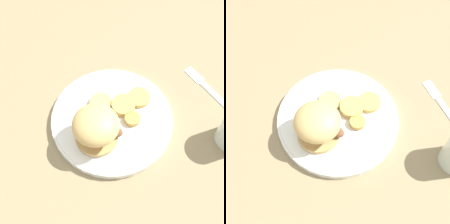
# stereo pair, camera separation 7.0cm
# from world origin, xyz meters

# --- Properties ---
(ground_plane) EXTENTS (4.00, 4.00, 0.00)m
(ground_plane) POSITION_xyz_m (0.00, 0.00, 0.00)
(ground_plane) COLOR #937F5B
(dinner_plate) EXTENTS (0.28, 0.28, 0.02)m
(dinner_plate) POSITION_xyz_m (0.00, 0.00, 0.01)
(dinner_plate) COLOR white
(dinner_plate) RESTS_ON ground_plane
(sandwich) EXTENTS (0.11, 0.11, 0.09)m
(sandwich) POSITION_xyz_m (0.04, -0.05, 0.07)
(sandwich) COLOR tan
(sandwich) RESTS_ON dinner_plate
(potato_round_0) EXTENTS (0.05, 0.05, 0.01)m
(potato_round_0) POSITION_xyz_m (-0.04, -0.01, 0.03)
(potato_round_0) COLOR #DBB766
(potato_round_0) RESTS_ON dinner_plate
(potato_round_1) EXTENTS (0.04, 0.04, 0.01)m
(potato_round_1) POSITION_xyz_m (0.02, 0.04, 0.03)
(potato_round_1) COLOR tan
(potato_round_1) RESTS_ON dinner_plate
(potato_round_2) EXTENTS (0.05, 0.05, 0.01)m
(potato_round_2) POSITION_xyz_m (-0.03, 0.08, 0.03)
(potato_round_2) COLOR tan
(potato_round_2) RESTS_ON dinner_plate
(potato_round_3) EXTENTS (0.06, 0.06, 0.02)m
(potato_round_3) POSITION_xyz_m (-0.02, 0.03, 0.03)
(potato_round_3) COLOR tan
(potato_round_3) RESTS_ON dinner_plate
(fork) EXTENTS (0.16, 0.06, 0.00)m
(fork) POSITION_xyz_m (-0.01, 0.26, 0.00)
(fork) COLOR silver
(fork) RESTS_ON ground_plane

